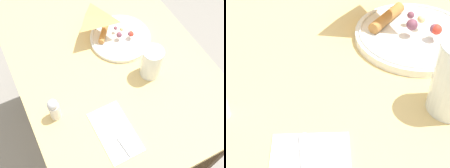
{
  "view_description": "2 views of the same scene",
  "coord_description": "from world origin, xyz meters",
  "views": [
    {
      "loc": [
        -0.62,
        0.29,
        1.64
      ],
      "look_at": [
        -0.17,
        0.06,
        0.84
      ],
      "focal_mm": 45.0,
      "sensor_mm": 36.0,
      "label": 1
    },
    {
      "loc": [
        -0.54,
        0.08,
        1.17
      ],
      "look_at": [
        -0.11,
        0.07,
        0.78
      ],
      "focal_mm": 55.0,
      "sensor_mm": 36.0,
      "label": 2
    }
  ],
  "objects": [
    {
      "name": "ground_plane",
      "position": [
        0.0,
        0.0,
        0.0
      ],
      "size": [
        6.0,
        6.0,
        0.0
      ],
      "primitive_type": "plane",
      "color": "gray"
    },
    {
      "name": "dining_table",
      "position": [
        0.0,
        0.0,
        0.63
      ],
      "size": [
        1.02,
        0.72,
        0.76
      ],
      "color": "#DBB770",
      "rests_on": "ground_plane"
    },
    {
      "name": "plate_pizza",
      "position": [
        0.06,
        -0.09,
        0.77
      ],
      "size": [
        0.25,
        0.25,
        0.05
      ],
      "color": "white",
      "rests_on": "dining_table"
    },
    {
      "name": "milk_glass",
      "position": [
        -0.14,
        -0.11,
        0.81
      ],
      "size": [
        0.08,
        0.08,
        0.13
      ],
      "color": "white",
      "rests_on": "dining_table"
    },
    {
      "name": "napkin_folded",
      "position": [
        -0.3,
        0.12,
        0.76
      ],
      "size": [
        0.21,
        0.12,
        0.0
      ],
      "rotation": [
        0.0,
        0.0,
        0.02
      ],
      "color": "white",
      "rests_on": "dining_table"
    },
    {
      "name": "butter_knife",
      "position": [
        -0.31,
        0.12,
        0.76
      ],
      "size": [
        0.2,
        0.04,
        0.01
      ],
      "rotation": [
        0.0,
        0.0,
        0.12
      ],
      "color": "#B2B2B7",
      "rests_on": "napkin_folded"
    },
    {
      "name": "salt_shaker",
      "position": [
        -0.15,
        0.27,
        0.81
      ],
      "size": [
        0.04,
        0.04,
        0.1
      ],
      "color": "silver",
      "rests_on": "dining_table"
    }
  ]
}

